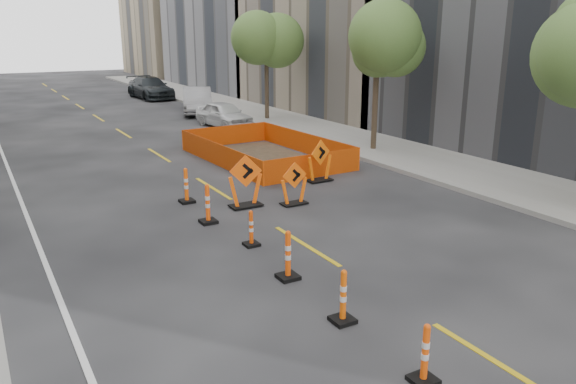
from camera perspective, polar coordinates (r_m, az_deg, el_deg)
ground_plane at (r=11.19m, az=12.85°, el=-11.90°), size 140.00×140.00×0.00m
sidewalk_right at (r=25.38m, az=9.71°, el=4.37°), size 4.00×90.00×0.15m
bld_right_c at (r=39.11m, az=8.27°, el=18.74°), size 12.00×16.00×14.00m
bld_right_e at (r=69.98m, az=-10.40°, el=18.30°), size 12.00×14.00×16.00m
tree_r_b at (r=24.49m, az=9.09°, el=14.48°), size 2.80×2.80×5.95m
tree_r_c at (r=32.89m, az=-2.23°, el=15.07°), size 2.80×2.80×5.95m
channelizer_2 at (r=9.04m, az=13.77°, el=-15.65°), size 0.39×0.39×1.00m
channelizer_3 at (r=10.43m, az=5.63°, el=-10.49°), size 0.41×0.41×1.05m
channelizer_4 at (r=12.07m, az=-0.00°, el=-6.41°), size 0.43×0.43×1.10m
channelizer_5 at (r=13.93m, az=-3.76°, el=-3.68°), size 0.36×0.36×0.92m
channelizer_6 at (r=15.63m, az=-8.16°, el=-1.19°), size 0.44×0.44×1.12m
channelizer_7 at (r=17.59m, az=-10.30°, el=0.67°), size 0.44×0.44×1.11m
chevron_sign_left at (r=16.86m, az=-4.35°, el=1.11°), size 1.23×0.96×1.62m
chevron_sign_center at (r=17.07m, az=0.63°, el=0.88°), size 0.91×0.56×1.35m
chevron_sign_right at (r=19.74m, az=3.25°, el=3.20°), size 1.12×0.83×1.50m
safety_fence at (r=23.20m, az=-2.45°, el=4.41°), size 4.51×7.33×0.89m
parked_car_near at (r=31.14m, az=-6.52°, el=7.84°), size 2.17×4.26×1.39m
parked_car_mid at (r=36.56m, az=-9.19°, el=9.17°), size 3.32×5.26×1.64m
parked_car_far at (r=45.26m, az=-13.81°, el=10.24°), size 2.61×5.74×1.63m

